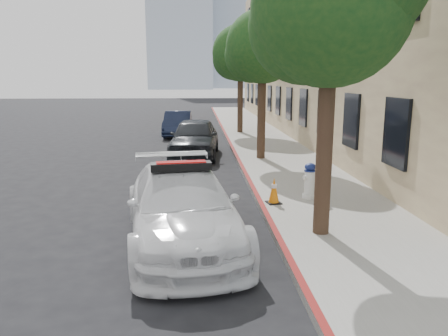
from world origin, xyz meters
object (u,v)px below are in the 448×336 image
parked_car_far (178,124)px  fire_hydrant (310,181)px  parked_car_mid (195,138)px  traffic_cone (274,191)px  police_car (182,206)px

parked_car_far → fire_hydrant: parked_car_far is taller
parked_car_mid → parked_car_far: bearing=102.9°
parked_car_mid → parked_car_far: size_ratio=1.11×
parked_car_mid → fire_hydrant: 7.44m
parked_car_mid → fire_hydrant: size_ratio=5.04×
traffic_cone → police_car: bearing=-136.1°
parked_car_far → fire_hydrant: bearing=-72.8°
police_car → fire_hydrant: police_car is taller
police_car → fire_hydrant: bearing=30.5°
parked_car_mid → police_car: bearing=-86.4°
police_car → parked_car_far: police_car is taller
parked_car_far → traffic_cone: (2.82, -13.76, -0.20)m
parked_car_far → traffic_cone: bearing=-77.0°
parked_car_mid → fire_hydrant: (2.84, -6.87, -0.17)m
police_car → traffic_cone: bearing=36.0°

